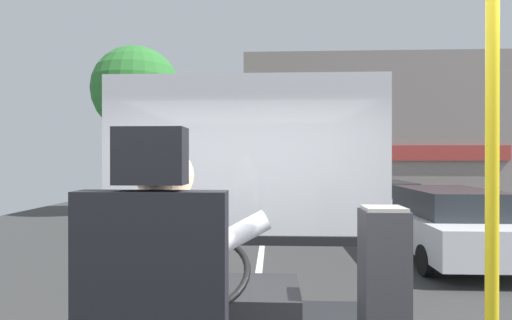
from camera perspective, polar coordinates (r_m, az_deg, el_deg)
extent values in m
cube|color=#333333|center=(10.73, 1.18, -10.35)|extent=(18.00, 44.00, 0.05)
cube|color=silver|center=(10.72, 1.18, -10.20)|extent=(0.12, 39.60, 0.00)
cube|color=black|center=(1.34, -15.04, -18.53)|extent=(0.48, 0.10, 0.66)
cube|color=black|center=(1.27, -15.06, 0.57)|extent=(0.22, 0.10, 0.18)
cylinder|color=silver|center=(1.50, -13.10, -17.57)|extent=(0.37, 0.37, 0.61)
cube|color=#B2842D|center=(1.66, -11.27, -13.20)|extent=(0.06, 0.01, 0.38)
sphere|color=beige|center=(1.43, -13.11, -2.25)|extent=(0.20, 0.20, 0.20)
cylinder|color=silver|center=(1.68, -7.10, -12.98)|extent=(0.55, 0.23, 0.32)
cylinder|color=silver|center=(1.73, -14.48, -12.60)|extent=(0.55, 0.23, 0.32)
cube|color=black|center=(2.71, -6.26, -21.72)|extent=(1.10, 0.56, 0.40)
cylinder|color=black|center=(2.27, -7.78, -18.79)|extent=(0.07, 0.24, 0.34)
torus|color=black|center=(2.14, -8.25, -15.71)|extent=(0.54, 0.48, 0.31)
cylinder|color=black|center=(2.14, -8.25, -15.71)|extent=(0.15, 0.14, 0.10)
cylinder|color=yellow|center=(1.60, 31.14, -2.96)|extent=(0.04, 0.04, 2.25)
cube|color=#333338|center=(2.46, 18.09, -17.64)|extent=(0.25, 0.23, 0.92)
cube|color=#9E9993|center=(2.36, 18.11, -6.72)|extent=(0.23, 0.21, 0.02)
cube|color=silver|center=(3.37, -1.67, 0.85)|extent=(2.50, 0.01, 1.40)
cube|color=black|center=(3.44, -1.67, -11.55)|extent=(2.50, 0.08, 0.08)
cylinder|color=#4C3828|center=(14.16, -16.98, -0.93)|extent=(0.33, 0.33, 3.32)
sphere|color=#2C702D|center=(14.35, -17.00, 9.67)|extent=(3.01, 3.01, 3.01)
cube|color=gray|center=(18.49, 15.47, 3.87)|extent=(10.66, 4.47, 6.25)
cube|color=#9E332D|center=(16.23, 17.28, 0.98)|extent=(10.23, 0.12, 0.60)
cube|color=silver|center=(8.67, 25.64, -8.92)|extent=(1.79, 4.13, 0.63)
cube|color=#282D33|center=(8.37, 26.32, -5.44)|extent=(1.47, 2.27, 0.48)
cylinder|color=black|center=(10.21, 27.23, -9.31)|extent=(0.14, 0.51, 0.51)
cylinder|color=black|center=(9.64, 17.86, -9.87)|extent=(0.14, 0.51, 0.51)
cylinder|color=black|center=(7.25, 23.37, -13.25)|extent=(0.14, 0.51, 0.51)
cube|color=silver|center=(13.29, 17.54, -5.97)|extent=(1.88, 4.46, 0.56)
cube|color=#282D33|center=(12.99, 17.85, -3.90)|extent=(1.54, 2.45, 0.43)
cylinder|color=black|center=(14.88, 19.49, -6.40)|extent=(0.14, 0.46, 0.46)
cylinder|color=black|center=(14.47, 12.67, -6.58)|extent=(0.14, 0.46, 0.46)
cylinder|color=black|center=(12.29, 23.29, -7.81)|extent=(0.14, 0.46, 0.46)
cylinder|color=black|center=(11.78, 15.06, -8.14)|extent=(0.14, 0.46, 0.46)
cube|color=#195633|center=(18.35, 13.17, -4.16)|extent=(2.00, 3.90, 0.60)
cube|color=#282D33|center=(18.09, 13.31, -2.55)|extent=(1.64, 2.15, 0.46)
cylinder|color=black|center=(19.75, 15.23, -4.72)|extent=(0.14, 0.49, 0.49)
cylinder|color=black|center=(19.42, 9.74, -4.80)|extent=(0.14, 0.49, 0.49)
cylinder|color=black|center=(17.41, 16.99, -5.39)|extent=(0.14, 0.49, 0.49)
cylinder|color=black|center=(17.03, 10.77, -5.51)|extent=(0.14, 0.49, 0.49)
cube|color=maroon|center=(22.76, 11.02, -3.25)|extent=(1.75, 3.82, 0.62)
cube|color=#282D33|center=(22.50, 11.11, -1.88)|extent=(1.43, 2.10, 0.48)
cylinder|color=black|center=(24.08, 12.56, -3.80)|extent=(0.14, 0.51, 0.51)
cylinder|color=black|center=(23.85, 8.62, -3.84)|extent=(0.14, 0.51, 0.51)
cylinder|color=black|center=(21.76, 13.65, -4.23)|extent=(0.14, 0.51, 0.51)
cylinder|color=black|center=(21.50, 9.29, -4.28)|extent=(0.14, 0.51, 0.51)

